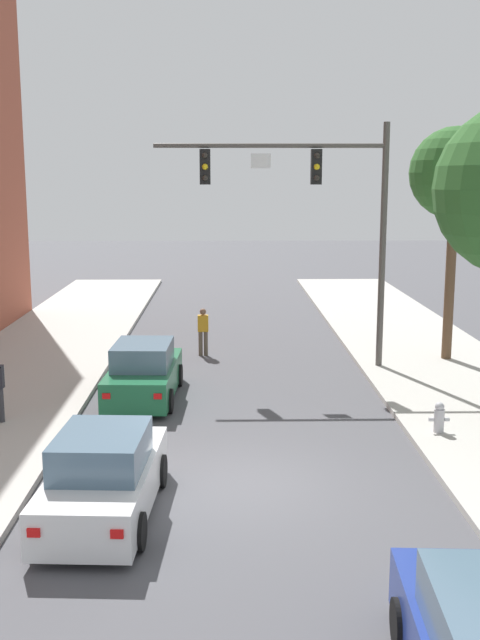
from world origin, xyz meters
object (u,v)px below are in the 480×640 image
at_px(car_lead_green, 144,373).
at_px(street_tree_second, 455,175).
at_px(car_following_white, 104,478).
at_px(fire_hydrant, 439,417).
at_px(traffic_signal_mast, 318,199).
at_px(pedestrian_crossing_road, 203,330).

distance_m(car_lead_green, street_tree_second, 11.63).
distance_m(car_following_white, fire_hydrant, 8.19).
distance_m(car_lead_green, car_following_white, 7.36).
distance_m(fire_hydrant, street_tree_second, 9.50).
bearing_deg(fire_hydrant, traffic_signal_mast, 108.34).
bearing_deg(car_following_white, car_lead_green, 90.47).
relative_size(car_following_white, fire_hydrant, 6.00).
xyz_separation_m(car_following_white, fire_hydrant, (7.15, 3.99, -0.22)).
bearing_deg(car_following_white, street_tree_second, 50.12).
bearing_deg(car_lead_green, car_following_white, -89.53).
height_order(car_lead_green, car_following_white, same).
bearing_deg(fire_hydrant, car_lead_green, 154.96).
relative_size(traffic_signal_mast, fire_hydrant, 10.42).
bearing_deg(pedestrian_crossing_road, fire_hydrant, -56.06).
relative_size(car_following_white, pedestrian_crossing_road, 2.63).
distance_m(traffic_signal_mast, car_following_white, 12.46).
bearing_deg(car_following_white, pedestrian_crossing_road, 83.50).
bearing_deg(fire_hydrant, street_tree_second, 72.53).
relative_size(pedestrian_crossing_road, street_tree_second, 0.22).
relative_size(car_lead_green, pedestrian_crossing_road, 2.62).
bearing_deg(car_lead_green, pedestrian_crossing_road, 73.91).
relative_size(car_following_white, street_tree_second, 0.58).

